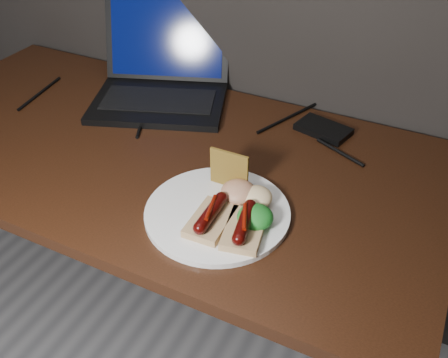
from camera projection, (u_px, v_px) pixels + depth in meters
desk at (153, 176)px, 1.25m from camera, size 1.40×0.70×0.75m
laptop at (162, 78)px, 1.37m from camera, size 0.44×0.43×0.25m
hard_drive at (323, 129)px, 1.24m from camera, size 0.14×0.11×0.02m
desk_cables at (189, 117)px, 1.30m from camera, size 0.93×0.39×0.01m
plate at (217, 213)px, 1.00m from camera, size 0.37×0.37×0.01m
bread_sausage_center at (211, 217)px, 0.95m from camera, size 0.07×0.12×0.04m
bread_sausage_right at (244, 226)px, 0.93m from camera, size 0.09×0.13×0.04m
crispbread at (229, 169)px, 1.03m from camera, size 0.09×0.01×0.08m
salad_greens at (255, 217)px, 0.95m from camera, size 0.07×0.07×0.04m
salsa_mound at (238, 192)px, 1.01m from camera, size 0.07×0.07×0.04m
coleslaw_mound at (256, 197)px, 1.00m from camera, size 0.06×0.06×0.04m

